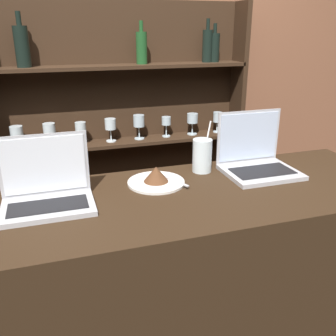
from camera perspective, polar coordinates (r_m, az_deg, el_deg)
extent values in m
cube|color=black|center=(1.68, -0.30, -20.80)|extent=(1.94, 0.61, 1.05)
cube|color=brown|center=(2.34, -8.58, 13.33)|extent=(7.00, 0.06, 2.70)
cube|color=#332114|center=(2.57, 10.03, 3.50)|extent=(0.03, 0.18, 1.79)
cube|color=#332114|center=(2.41, -6.80, 2.50)|extent=(1.52, 0.02, 1.79)
cube|color=#332114|center=(2.47, -6.07, -5.97)|extent=(1.48, 0.18, 0.02)
cube|color=#332114|center=(2.31, -6.49, 4.01)|extent=(1.48, 0.18, 0.02)
cube|color=#332114|center=(2.22, -6.96, 15.12)|extent=(1.48, 0.18, 0.02)
cylinder|color=silver|center=(2.27, -21.76, 2.73)|extent=(0.06, 0.06, 0.01)
cylinder|color=silver|center=(2.26, -21.87, 3.60)|extent=(0.01, 0.01, 0.07)
cylinder|color=silver|center=(2.25, -22.09, 5.15)|extent=(0.07, 0.07, 0.06)
cylinder|color=silver|center=(2.27, -17.38, 3.21)|extent=(0.06, 0.06, 0.01)
cylinder|color=silver|center=(2.25, -17.49, 4.24)|extent=(0.01, 0.01, 0.08)
cylinder|color=silver|center=(2.24, -17.67, 5.85)|extent=(0.07, 0.07, 0.05)
cylinder|color=silver|center=(2.27, -12.99, 3.68)|extent=(0.06, 0.06, 0.01)
cylinder|color=silver|center=(2.26, -13.07, 4.64)|extent=(0.01, 0.01, 0.07)
cylinder|color=silver|center=(2.24, -13.19, 6.17)|extent=(0.06, 0.06, 0.05)
cylinder|color=silver|center=(2.29, -8.64, 4.11)|extent=(0.06, 0.06, 0.01)
cylinder|color=silver|center=(2.28, -8.69, 5.03)|extent=(0.01, 0.01, 0.07)
cylinder|color=silver|center=(2.26, -8.78, 6.65)|extent=(0.07, 0.07, 0.06)
cylinder|color=silver|center=(2.32, -4.39, 4.52)|extent=(0.06, 0.06, 0.01)
cylinder|color=silver|center=(2.31, -4.41, 5.46)|extent=(0.01, 0.01, 0.07)
cylinder|color=silver|center=(2.29, -4.46, 7.19)|extent=(0.07, 0.07, 0.07)
cylinder|color=silver|center=(2.37, -0.26, 4.89)|extent=(0.05, 0.05, 0.01)
cylinder|color=silver|center=(2.36, -0.27, 5.78)|extent=(0.01, 0.01, 0.07)
cylinder|color=silver|center=(2.34, -0.27, 7.21)|extent=(0.06, 0.06, 0.05)
cylinder|color=silver|center=(2.42, 3.69, 5.22)|extent=(0.06, 0.06, 0.01)
cylinder|color=silver|center=(2.41, 3.71, 6.09)|extent=(0.01, 0.01, 0.07)
cylinder|color=silver|center=(2.40, 3.75, 7.59)|extent=(0.07, 0.07, 0.06)
cylinder|color=silver|center=(2.49, 7.45, 5.51)|extent=(0.05, 0.05, 0.01)
cylinder|color=silver|center=(2.48, 7.49, 6.27)|extent=(0.01, 0.01, 0.06)
cylinder|color=silver|center=(2.47, 7.56, 7.71)|extent=(0.06, 0.06, 0.06)
cylinder|color=black|center=(2.37, 6.01, 17.98)|extent=(0.06, 0.06, 0.19)
cylinder|color=black|center=(2.37, 6.13, 20.98)|extent=(0.02, 0.02, 0.06)
cylinder|color=#1E4C23|center=(2.24, -4.05, 17.77)|extent=(0.06, 0.06, 0.18)
cylinder|color=#1E4C23|center=(2.24, -4.13, 20.76)|extent=(0.02, 0.02, 0.06)
cylinder|color=black|center=(2.39, 7.08, 17.73)|extent=(0.06, 0.06, 0.17)
cylinder|color=black|center=(2.39, 7.20, 20.38)|extent=(0.02, 0.02, 0.06)
cylinder|color=black|center=(2.18, -21.35, 16.82)|extent=(0.08, 0.08, 0.21)
cylinder|color=black|center=(2.18, -21.85, 20.42)|extent=(0.03, 0.03, 0.07)
cube|color=#ADADB2|center=(1.35, -17.75, -5.72)|extent=(0.31, 0.20, 0.02)
cube|color=black|center=(1.34, -17.79, -5.50)|extent=(0.26, 0.11, 0.00)
cube|color=#ADADB2|center=(1.40, -18.36, 0.50)|extent=(0.31, 0.00, 0.23)
cube|color=white|center=(1.40, -18.36, 0.46)|extent=(0.29, 0.01, 0.20)
cube|color=#ADADB2|center=(1.64, 13.90, -0.62)|extent=(0.30, 0.25, 0.02)
cube|color=black|center=(1.63, 14.16, -0.43)|extent=(0.26, 0.14, 0.00)
cube|color=#ADADB2|center=(1.71, 12.15, 4.73)|extent=(0.30, 0.00, 0.23)
cube|color=silver|center=(1.70, 12.19, 4.71)|extent=(0.28, 0.01, 0.21)
cylinder|color=silver|center=(1.50, -1.69, -2.18)|extent=(0.23, 0.23, 0.01)
cone|color=#51301C|center=(1.49, -1.71, -0.90)|extent=(0.10, 0.10, 0.06)
cube|color=#B7B7BC|center=(1.50, 0.80, -1.88)|extent=(0.08, 0.16, 0.00)
cylinder|color=silver|center=(1.62, 5.22, 1.90)|extent=(0.08, 0.08, 0.14)
cylinder|color=white|center=(1.61, 5.75, 3.28)|extent=(0.05, 0.01, 0.22)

